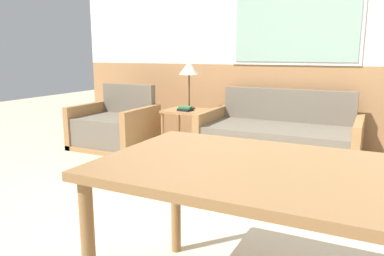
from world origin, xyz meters
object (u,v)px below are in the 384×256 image
at_px(couch, 278,140).
at_px(table_lamp, 189,70).
at_px(dining_table, 356,194).
at_px(armchair, 115,129).
at_px(side_table, 186,117).

distance_m(couch, table_lamp, 1.40).
distance_m(table_lamp, dining_table, 3.43).
relative_size(armchair, table_lamp, 1.59).
relative_size(couch, table_lamp, 2.89).
bearing_deg(table_lamp, couch, -2.55).
relative_size(armchair, side_table, 1.83).
bearing_deg(side_table, dining_table, -51.49).
relative_size(couch, armchair, 1.82).
height_order(side_table, dining_table, dining_table).
bearing_deg(dining_table, side_table, 128.51).
xyz_separation_m(table_lamp, dining_table, (2.08, -2.71, -0.32)).
distance_m(side_table, dining_table, 3.36).
bearing_deg(side_table, armchair, -162.03).
height_order(couch, armchair, armchair).
height_order(armchair, table_lamp, table_lamp).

